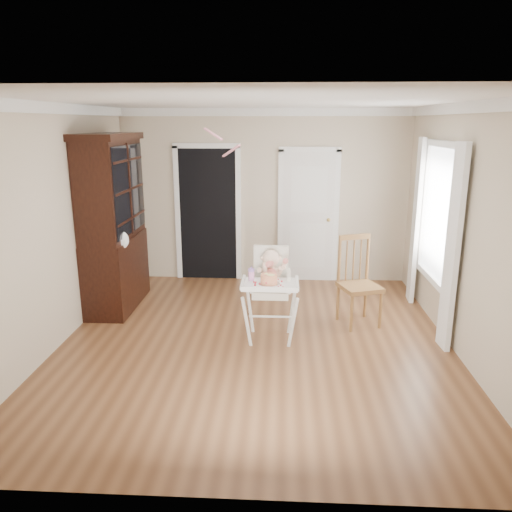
# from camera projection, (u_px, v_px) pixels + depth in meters

# --- Properties ---
(floor) EXTENTS (5.00, 5.00, 0.00)m
(floor) POSITION_uv_depth(u_px,v_px,m) (255.00, 343.00, 5.82)
(floor) COLOR brown
(floor) RESTS_ON ground
(ceiling) EXTENTS (5.00, 5.00, 0.00)m
(ceiling) POSITION_uv_depth(u_px,v_px,m) (255.00, 101.00, 5.12)
(ceiling) COLOR white
(ceiling) RESTS_ON wall_back
(wall_back) EXTENTS (4.50, 0.00, 4.50)m
(wall_back) POSITION_uv_depth(u_px,v_px,m) (264.00, 197.00, 7.88)
(wall_back) COLOR beige
(wall_back) RESTS_ON floor
(wall_left) EXTENTS (0.00, 5.00, 5.00)m
(wall_left) POSITION_uv_depth(u_px,v_px,m) (55.00, 227.00, 5.59)
(wall_left) COLOR beige
(wall_left) RESTS_ON floor
(wall_right) EXTENTS (0.00, 5.00, 5.00)m
(wall_right) POSITION_uv_depth(u_px,v_px,m) (464.00, 232.00, 5.35)
(wall_right) COLOR beige
(wall_right) RESTS_ON floor
(crown_molding) EXTENTS (4.50, 5.00, 0.12)m
(crown_molding) POSITION_uv_depth(u_px,v_px,m) (255.00, 107.00, 5.13)
(crown_molding) COLOR white
(crown_molding) RESTS_ON ceiling
(doorway) EXTENTS (1.06, 0.05, 2.22)m
(doorway) POSITION_uv_depth(u_px,v_px,m) (208.00, 212.00, 7.97)
(doorway) COLOR black
(doorway) RESTS_ON wall_back
(closet_door) EXTENTS (0.96, 0.09, 2.13)m
(closet_door) POSITION_uv_depth(u_px,v_px,m) (308.00, 218.00, 7.90)
(closet_door) COLOR white
(closet_door) RESTS_ON wall_back
(window_right) EXTENTS (0.13, 1.84, 2.30)m
(window_right) POSITION_uv_depth(u_px,v_px,m) (435.00, 223.00, 6.14)
(window_right) COLOR white
(window_right) RESTS_ON wall_right
(high_chair) EXTENTS (0.65, 0.79, 1.12)m
(high_chair) POSITION_uv_depth(u_px,v_px,m) (271.00, 284.00, 5.75)
(high_chair) COLOR white
(high_chair) RESTS_ON floor
(baby) EXTENTS (0.32, 0.24, 0.47)m
(baby) POSITION_uv_depth(u_px,v_px,m) (271.00, 270.00, 5.73)
(baby) COLOR beige
(baby) RESTS_ON high_chair
(cake) EXTENTS (0.24, 0.24, 0.11)m
(cake) POSITION_uv_depth(u_px,v_px,m) (269.00, 279.00, 5.45)
(cake) COLOR silver
(cake) RESTS_ON high_chair
(sippy_cup) EXTENTS (0.07, 0.07, 0.17)m
(sippy_cup) POSITION_uv_depth(u_px,v_px,m) (251.00, 274.00, 5.56)
(sippy_cup) COLOR #D985BF
(sippy_cup) RESTS_ON high_chair
(china_cabinet) EXTENTS (0.62, 1.40, 2.36)m
(china_cabinet) POSITION_uv_depth(u_px,v_px,m) (113.00, 223.00, 6.71)
(china_cabinet) COLOR black
(china_cabinet) RESTS_ON floor
(dining_chair) EXTENTS (0.58, 0.58, 1.13)m
(dining_chair) POSITION_uv_depth(u_px,v_px,m) (359.00, 284.00, 6.27)
(dining_chair) COLOR brown
(dining_chair) RESTS_ON floor
(streamer) EXTENTS (0.30, 0.42, 0.15)m
(streamer) POSITION_uv_depth(u_px,v_px,m) (213.00, 134.00, 6.33)
(streamer) COLOR pink
(streamer) RESTS_ON ceiling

